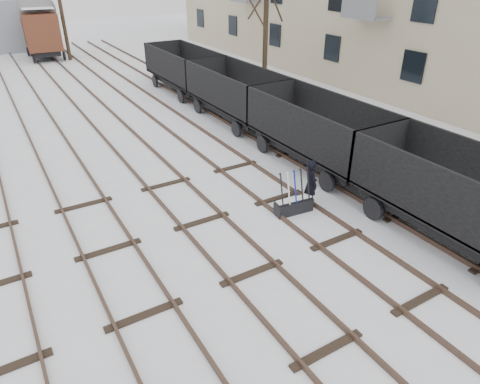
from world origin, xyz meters
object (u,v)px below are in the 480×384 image
Objects in this scene: ground_frame at (294,205)px; box_van_wagon at (40,29)px; worker at (311,183)px; freight_wagon_a at (460,210)px.

box_van_wagon is at bearing 100.18° from ground_frame.
ground_frame is 0.94m from worker.
box_van_wagon reaches higher than ground_frame.
ground_frame is 4.91m from freight_wagon_a.
worker is 31.55m from box_van_wagon.
ground_frame is 0.23× the size of freight_wagon_a.
freight_wagon_a reaches higher than worker.
box_van_wagon reaches higher than worker.
ground_frame is at bearing 109.80° from worker.
worker is 0.26× the size of freight_wagon_a.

